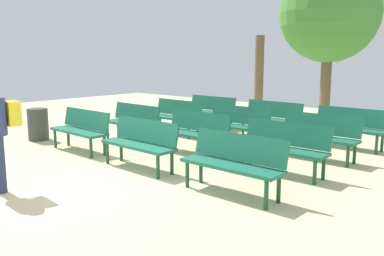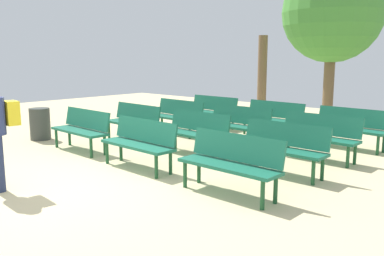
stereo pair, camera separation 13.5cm
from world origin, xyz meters
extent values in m
plane|color=beige|center=(0.00, 0.00, 0.00)|extent=(24.00, 24.00, 0.00)
cube|color=#19664C|center=(-1.97, 1.57, 0.43)|extent=(1.61, 0.49, 0.05)
cube|color=#19664C|center=(-1.97, 1.77, 0.68)|extent=(1.60, 0.17, 0.40)
cylinder|color=#194C28|center=(-2.68, 1.44, 0.20)|extent=(0.06, 0.06, 0.40)
cylinder|color=#194C28|center=(-1.28, 1.39, 0.20)|extent=(0.06, 0.06, 0.40)
cylinder|color=#194C28|center=(-2.67, 1.76, 0.20)|extent=(0.06, 0.06, 0.40)
cylinder|color=#194C28|center=(-1.27, 1.71, 0.20)|extent=(0.06, 0.06, 0.40)
cube|color=#19664C|center=(0.02, 1.48, 0.43)|extent=(1.61, 0.49, 0.05)
cube|color=#19664C|center=(0.03, 1.68, 0.68)|extent=(1.60, 0.17, 0.40)
cylinder|color=#194C28|center=(-0.68, 1.34, 0.20)|extent=(0.06, 0.06, 0.40)
cylinder|color=#194C28|center=(0.71, 1.30, 0.20)|extent=(0.06, 0.06, 0.40)
cylinder|color=#194C28|center=(-0.68, 1.66, 0.20)|extent=(0.06, 0.06, 0.40)
cylinder|color=#194C28|center=(0.72, 1.62, 0.20)|extent=(0.06, 0.06, 0.40)
cube|color=#19664C|center=(2.08, 1.44, 0.43)|extent=(1.60, 0.45, 0.05)
cube|color=#19664C|center=(2.08, 1.64, 0.68)|extent=(1.60, 0.14, 0.40)
cylinder|color=#194C28|center=(1.38, 1.29, 0.20)|extent=(0.06, 0.06, 0.40)
cylinder|color=#194C28|center=(2.78, 1.27, 0.20)|extent=(0.06, 0.06, 0.40)
cylinder|color=#194C28|center=(1.38, 1.61, 0.20)|extent=(0.06, 0.06, 0.40)
cylinder|color=#194C28|center=(2.78, 1.59, 0.20)|extent=(0.06, 0.06, 0.40)
cube|color=#19664C|center=(-1.94, 2.96, 0.43)|extent=(1.62, 0.52, 0.05)
cube|color=#19664C|center=(-1.93, 3.16, 0.68)|extent=(1.60, 0.20, 0.40)
cylinder|color=#194C28|center=(-2.65, 2.84, 0.20)|extent=(0.06, 0.06, 0.40)
cylinder|color=#194C28|center=(-1.25, 2.77, 0.20)|extent=(0.06, 0.06, 0.40)
cylinder|color=#194C28|center=(-2.63, 3.16, 0.20)|extent=(0.06, 0.06, 0.40)
cylinder|color=#194C28|center=(-1.23, 3.09, 0.20)|extent=(0.06, 0.06, 0.40)
cube|color=#19664C|center=(0.05, 2.93, 0.43)|extent=(1.62, 0.52, 0.05)
cube|color=#19664C|center=(0.06, 3.13, 0.68)|extent=(1.60, 0.21, 0.40)
cylinder|color=#194C28|center=(-0.66, 2.81, 0.20)|extent=(0.06, 0.06, 0.40)
cylinder|color=#194C28|center=(0.74, 2.74, 0.20)|extent=(0.06, 0.06, 0.40)
cylinder|color=#194C28|center=(-0.64, 3.13, 0.20)|extent=(0.06, 0.06, 0.40)
cylinder|color=#194C28|center=(0.76, 3.06, 0.20)|extent=(0.06, 0.06, 0.40)
cube|color=#19664C|center=(2.09, 2.87, 0.43)|extent=(1.60, 0.45, 0.05)
cube|color=#19664C|center=(2.09, 3.07, 0.68)|extent=(1.60, 0.13, 0.40)
cylinder|color=#194C28|center=(1.39, 2.71, 0.20)|extent=(0.06, 0.06, 0.40)
cylinder|color=#194C28|center=(2.79, 2.70, 0.20)|extent=(0.06, 0.06, 0.40)
cylinder|color=#194C28|center=(1.39, 3.03, 0.20)|extent=(0.06, 0.06, 0.40)
cylinder|color=#194C28|center=(2.79, 3.02, 0.20)|extent=(0.06, 0.06, 0.40)
cube|color=#19664C|center=(-1.83, 4.33, 0.43)|extent=(1.62, 0.51, 0.05)
cube|color=#19664C|center=(-1.82, 4.53, 0.68)|extent=(1.60, 0.19, 0.40)
cylinder|color=#194C28|center=(-2.54, 4.20, 0.20)|extent=(0.06, 0.06, 0.40)
cylinder|color=#194C28|center=(-1.14, 4.14, 0.20)|extent=(0.06, 0.06, 0.40)
cylinder|color=#194C28|center=(-2.53, 4.52, 0.20)|extent=(0.06, 0.06, 0.40)
cylinder|color=#194C28|center=(-1.13, 4.46, 0.20)|extent=(0.06, 0.06, 0.40)
cube|color=#19664C|center=(0.14, 4.28, 0.43)|extent=(1.60, 0.45, 0.05)
cube|color=#19664C|center=(0.14, 4.48, 0.68)|extent=(1.60, 0.14, 0.40)
cylinder|color=#194C28|center=(-0.56, 4.12, 0.20)|extent=(0.06, 0.06, 0.40)
cylinder|color=#194C28|center=(0.84, 4.11, 0.20)|extent=(0.06, 0.06, 0.40)
cylinder|color=#194C28|center=(-0.56, 4.44, 0.20)|extent=(0.06, 0.06, 0.40)
cylinder|color=#194C28|center=(0.84, 4.43, 0.20)|extent=(0.06, 0.06, 0.40)
cube|color=#19664C|center=(2.09, 4.25, 0.43)|extent=(1.61, 0.47, 0.05)
cube|color=#19664C|center=(2.10, 4.45, 0.68)|extent=(1.60, 0.15, 0.40)
cylinder|color=#194C28|center=(1.39, 4.10, 0.20)|extent=(0.06, 0.06, 0.40)
cylinder|color=#194C28|center=(2.79, 4.07, 0.20)|extent=(0.06, 0.06, 0.40)
cylinder|color=#194C28|center=(1.40, 4.42, 0.20)|extent=(0.06, 0.06, 0.40)
cylinder|color=#194C28|center=(2.80, 4.39, 0.20)|extent=(0.06, 0.06, 0.40)
cube|color=#19664C|center=(-1.83, 5.74, 0.43)|extent=(1.61, 0.49, 0.05)
cube|color=#19664C|center=(-1.83, 5.94, 0.68)|extent=(1.60, 0.17, 0.40)
cylinder|color=#194C28|center=(-2.54, 5.60, 0.20)|extent=(0.06, 0.06, 0.40)
cylinder|color=#194C28|center=(-1.14, 5.56, 0.20)|extent=(0.06, 0.06, 0.40)
cylinder|color=#194C28|center=(-2.53, 5.92, 0.20)|extent=(0.06, 0.06, 0.40)
cylinder|color=#194C28|center=(-1.13, 5.88, 0.20)|extent=(0.06, 0.06, 0.40)
cube|color=#19664C|center=(0.19, 5.69, 0.43)|extent=(1.62, 0.52, 0.05)
cube|color=#19664C|center=(0.20, 5.89, 0.68)|extent=(1.60, 0.20, 0.40)
cylinder|color=#194C28|center=(-0.51, 5.57, 0.20)|extent=(0.06, 0.06, 0.40)
cylinder|color=#194C28|center=(0.88, 5.50, 0.20)|extent=(0.06, 0.06, 0.40)
cylinder|color=#194C28|center=(-0.50, 5.89, 0.20)|extent=(0.06, 0.06, 0.40)
cylinder|color=#194C28|center=(0.90, 5.82, 0.20)|extent=(0.06, 0.06, 0.40)
cube|color=#19664C|center=(2.17, 5.64, 0.43)|extent=(1.62, 0.51, 0.05)
cube|color=#19664C|center=(2.18, 5.84, 0.68)|extent=(1.60, 0.20, 0.40)
cylinder|color=#194C28|center=(1.46, 5.51, 0.20)|extent=(0.06, 0.06, 0.40)
cylinder|color=#194C28|center=(2.86, 5.45, 0.20)|extent=(0.06, 0.06, 0.40)
cylinder|color=#194C28|center=(1.48, 5.83, 0.20)|extent=(0.06, 0.06, 0.40)
cylinder|color=#194C28|center=(2.88, 5.77, 0.20)|extent=(0.06, 0.06, 0.40)
cylinder|color=brown|center=(-2.50, 9.44, 1.37)|extent=(0.32, 0.32, 2.74)
cylinder|color=brown|center=(0.14, 9.09, 1.20)|extent=(0.32, 0.32, 2.40)
sphere|color=#478E38|center=(0.14, 9.09, 3.30)|extent=(2.99, 2.99, 2.99)
cylinder|color=navy|center=(-0.52, -0.72, 0.42)|extent=(0.16, 0.16, 0.85)
cube|color=yellow|center=(-0.57, -0.45, 1.15)|extent=(0.30, 0.21, 0.36)
cylinder|color=#383D38|center=(-3.77, 1.63, 0.38)|extent=(0.48, 0.48, 0.77)
camera|label=1|loc=(5.43, -3.22, 1.98)|focal=38.32mm
camera|label=2|loc=(5.53, -3.13, 1.98)|focal=38.32mm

